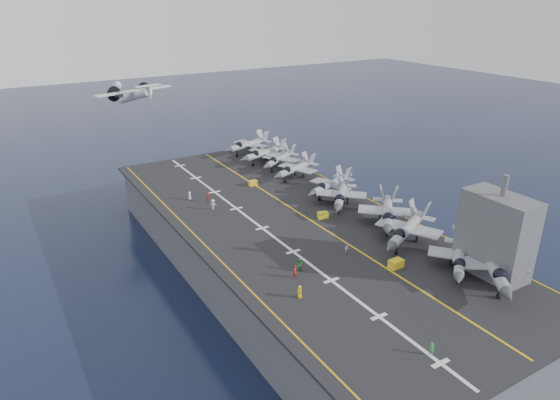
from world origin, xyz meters
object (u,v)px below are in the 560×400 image
fighter_jet_0 (492,265)px  tow_cart_a (396,264)px  island_superstructure (497,226)px  transport_plane (135,96)px

fighter_jet_0 → tow_cart_a: bearing=131.3°
island_superstructure → tow_cart_a: 15.01m
island_superstructure → transport_plane: size_ratio=0.63×
island_superstructure → fighter_jet_0: 5.55m
fighter_jet_0 → transport_plane: transport_plane is taller
island_superstructure → fighter_jet_0: bearing=-142.1°
island_superstructure → fighter_jet_0: (-2.11, -1.64, -4.87)m
fighter_jet_0 → tow_cart_a: size_ratio=8.43×
transport_plane → island_superstructure: bearing=-73.7°
fighter_jet_0 → tow_cart_a: (-8.53, 9.71, -2.00)m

